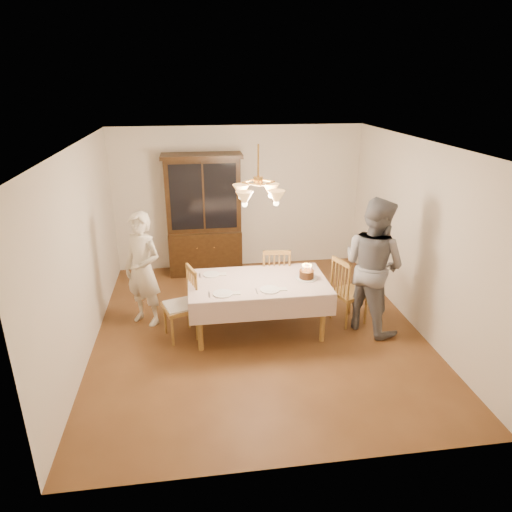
{
  "coord_description": "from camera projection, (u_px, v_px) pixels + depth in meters",
  "views": [
    {
      "loc": [
        -0.82,
        -5.64,
        3.34
      ],
      "look_at": [
        0.0,
        0.2,
        1.05
      ],
      "focal_mm": 32.0,
      "sensor_mm": 36.0,
      "label": 1
    }
  ],
  "objects": [
    {
      "name": "birthday_cake",
      "position": [
        306.0,
        275.0,
        6.31
      ],
      "size": [
        0.3,
        0.3,
        0.21
      ],
      "color": "white",
      "rests_on": "dining_table"
    },
    {
      "name": "place_setting_near_right",
      "position": [
        271.0,
        290.0,
        5.98
      ],
      "size": [
        0.41,
        0.26,
        0.02
      ],
      "color": "white",
      "rests_on": "dining_table"
    },
    {
      "name": "dining_table",
      "position": [
        258.0,
        286.0,
        6.28
      ],
      "size": [
        1.9,
        1.1,
        0.76
      ],
      "color": "brown",
      "rests_on": "ground"
    },
    {
      "name": "place_setting_near_left",
      "position": [
        224.0,
        294.0,
        5.87
      ],
      "size": [
        0.41,
        0.26,
        0.02
      ],
      "color": "white",
      "rests_on": "dining_table"
    },
    {
      "name": "chair_right_end",
      "position": [
        349.0,
        294.0,
        6.59
      ],
      "size": [
        0.54,
        0.55,
        1.0
      ],
      "color": "brown",
      "rests_on": "ground"
    },
    {
      "name": "elderly_woman",
      "position": [
        143.0,
        270.0,
        6.44
      ],
      "size": [
        0.72,
        0.68,
        1.66
      ],
      "primitive_type": "imported",
      "rotation": [
        0.0,
        0.0,
        -0.62
      ],
      "color": "silver",
      "rests_on": "ground"
    },
    {
      "name": "chair_left_end",
      "position": [
        180.0,
        307.0,
        6.19
      ],
      "size": [
        0.53,
        0.55,
        1.0
      ],
      "color": "brown",
      "rests_on": "ground"
    },
    {
      "name": "chandelier",
      "position": [
        258.0,
        194.0,
        5.81
      ],
      "size": [
        0.62,
        0.62,
        0.73
      ],
      "color": "#BF8C3F",
      "rests_on": "ground"
    },
    {
      "name": "chair_far_side",
      "position": [
        275.0,
        280.0,
        7.03
      ],
      "size": [
        0.48,
        0.46,
        1.0
      ],
      "color": "brown",
      "rests_on": "ground"
    },
    {
      "name": "room_shell",
      "position": [
        258.0,
        224.0,
        5.95
      ],
      "size": [
        5.0,
        5.0,
        5.0
      ],
      "color": "white",
      "rests_on": "ground"
    },
    {
      "name": "ground",
      "position": [
        258.0,
        329.0,
        6.53
      ],
      "size": [
        5.0,
        5.0,
        0.0
      ],
      "primitive_type": "plane",
      "color": "#573318",
      "rests_on": "ground"
    },
    {
      "name": "adult_in_grey",
      "position": [
        373.0,
        265.0,
        6.26
      ],
      "size": [
        1.11,
        1.17,
        1.91
      ],
      "primitive_type": "imported",
      "rotation": [
        0.0,
        0.0,
        2.13
      ],
      "color": "slate",
      "rests_on": "ground"
    },
    {
      "name": "china_hutch",
      "position": [
        204.0,
        217.0,
        8.14
      ],
      "size": [
        1.38,
        0.54,
        2.16
      ],
      "color": "black",
      "rests_on": "ground"
    },
    {
      "name": "place_setting_far_left",
      "position": [
        212.0,
        274.0,
        6.44
      ],
      "size": [
        0.38,
        0.23,
        0.02
      ],
      "color": "white",
      "rests_on": "dining_table"
    }
  ]
}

